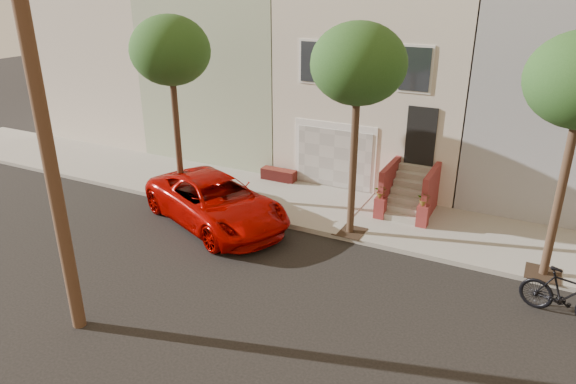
% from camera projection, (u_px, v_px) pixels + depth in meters
% --- Properties ---
extents(ground, '(90.00, 90.00, 0.00)m').
position_uv_depth(ground, '(260.00, 289.00, 13.41)').
color(ground, black).
rests_on(ground, ground).
extents(sidewalk, '(40.00, 3.70, 0.15)m').
position_uv_depth(sidewalk, '(337.00, 211.00, 17.79)').
color(sidewalk, gray).
rests_on(sidewalk, ground).
extents(house_row, '(33.10, 11.70, 7.00)m').
position_uv_depth(house_row, '(394.00, 80.00, 21.26)').
color(house_row, beige).
rests_on(house_row, sidewalk).
extents(tree_left, '(2.70, 2.57, 6.30)m').
position_uv_depth(tree_left, '(170.00, 52.00, 16.94)').
color(tree_left, '#2D2116').
rests_on(tree_left, sidewalk).
extents(tree_mid, '(2.70, 2.57, 6.30)m').
position_uv_depth(tree_mid, '(358.00, 65.00, 14.21)').
color(tree_mid, '#2D2116').
rests_on(tree_mid, sidewalk).
extents(pickup_truck, '(6.19, 4.60, 1.56)m').
position_uv_depth(pickup_truck, '(216.00, 201.00, 16.77)').
color(pickup_truck, '#AC0400').
rests_on(pickup_truck, ground).
extents(motorcycle, '(2.14, 1.08, 1.24)m').
position_uv_depth(motorcycle, '(566.00, 295.00, 12.05)').
color(motorcycle, black).
rests_on(motorcycle, ground).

